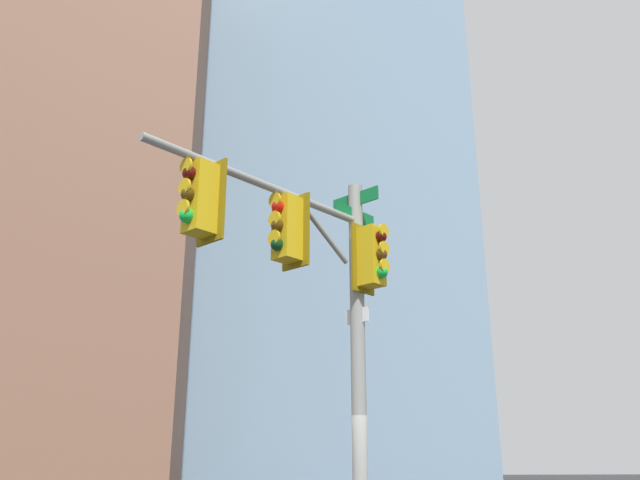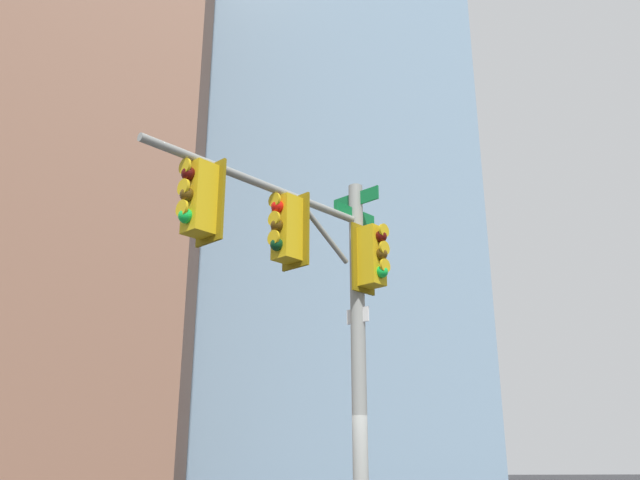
% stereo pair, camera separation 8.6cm
% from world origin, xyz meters
% --- Properties ---
extents(signal_pole_assembly, '(3.08, 3.83, 6.37)m').
position_xyz_m(signal_pole_assembly, '(0.49, -1.00, 4.43)').
color(signal_pole_assembly, gray).
rests_on(signal_pole_assembly, ground_plane).
extents(building_brick_nearside, '(26.06, 14.81, 49.85)m').
position_xyz_m(building_brick_nearside, '(-33.41, -11.62, 24.93)').
color(building_brick_nearside, '#845B47').
rests_on(building_brick_nearside, ground_plane).
extents(building_brick_midblock, '(19.85, 16.46, 40.67)m').
position_xyz_m(building_brick_midblock, '(-51.44, -15.08, 20.33)').
color(building_brick_midblock, brown).
rests_on(building_brick_midblock, ground_plane).
extents(building_glass_tower, '(29.41, 29.71, 55.22)m').
position_xyz_m(building_glass_tower, '(-47.08, 1.17, 27.61)').
color(building_glass_tower, '#7A99B2').
rests_on(building_glass_tower, ground_plane).
extents(building_brick_farside, '(20.61, 17.38, 44.01)m').
position_xyz_m(building_brick_farside, '(-59.33, -18.56, 22.00)').
color(building_brick_farside, brown).
rests_on(building_brick_farside, ground_plane).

